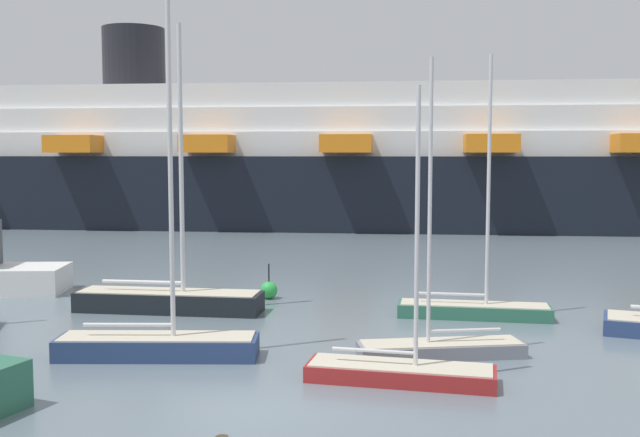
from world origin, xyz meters
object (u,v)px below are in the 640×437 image
object	(u,v)px
sailboat_3	(158,339)
cruise_ship	(351,162)
sailboat_7	(441,343)
channel_buoy_1	(269,290)
sailboat_0	(169,297)
sailboat_4	(401,369)
sailboat_6	(474,305)

from	to	relation	value
sailboat_3	cruise_ship	xyz separation A→B (m)	(3.66, 40.09, 4.58)
sailboat_7	channel_buoy_1	distance (m)	10.07
sailboat_0	sailboat_4	distance (m)	11.32
sailboat_0	sailboat_6	xyz separation A→B (m)	(11.06, -0.07, -0.10)
sailboat_7	cruise_ship	bearing A→B (deg)	-95.65
sailboat_0	sailboat_4	world-z (taller)	sailboat_0
sailboat_6	sailboat_7	xyz separation A→B (m)	(-1.57, -5.18, -0.05)
sailboat_3	sailboat_4	bearing A→B (deg)	-18.15
sailboat_0	sailboat_6	bearing A→B (deg)	2.58
sailboat_0	cruise_ship	world-z (taller)	cruise_ship
sailboat_3	sailboat_7	bearing A→B (deg)	1.07
channel_buoy_1	sailboat_4	bearing A→B (deg)	-64.20
cruise_ship	channel_buoy_1	bearing A→B (deg)	-92.14
sailboat_6	channel_buoy_1	bearing A→B (deg)	165.14
sailboat_0	sailboat_6	distance (m)	11.06
sailboat_3	cruise_ship	world-z (taller)	cruise_ship
sailboat_0	sailboat_7	size ratio (longest dim) A/B	1.23
sailboat_6	sailboat_4	bearing A→B (deg)	-105.27
sailboat_0	sailboat_3	bearing A→B (deg)	-73.43
sailboat_3	sailboat_7	world-z (taller)	sailboat_3
channel_buoy_1	sailboat_0	bearing A→B (deg)	-140.78
sailboat_7	cruise_ship	size ratio (longest dim) A/B	0.08
sailboat_0	cruise_ship	xyz separation A→B (m)	(5.12, 34.06, 4.57)
sailboat_6	channel_buoy_1	size ratio (longest dim) A/B	6.50
sailboat_6	sailboat_0	bearing A→B (deg)	-175.74
sailboat_0	sailboat_3	world-z (taller)	sailboat_3
sailboat_0	sailboat_7	bearing A→B (deg)	-26.04
sailboat_7	channel_buoy_1	xyz separation A→B (m)	(-6.20, 7.93, -0.04)
sailboat_3	sailboat_4	distance (m)	7.04
sailboat_3	sailboat_6	world-z (taller)	sailboat_3
channel_buoy_1	sailboat_6	bearing A→B (deg)	-19.46
sailboat_6	sailboat_7	size ratio (longest dim) A/B	1.09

